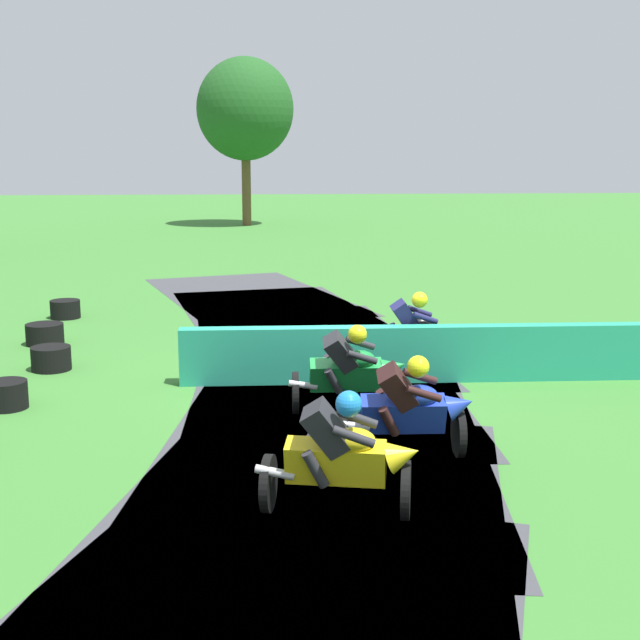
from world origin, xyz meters
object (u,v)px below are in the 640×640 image
object	(u,v)px
motorcycle_fourth_black	(414,335)
motorcycle_chase_blue	(409,409)
motorcycle_lead_yellow	(343,456)
tire_stack_far	(51,358)
tire_stack_extra_b	(65,309)
traffic_cone	(632,352)
tire_stack_mid_b	(7,395)
tire_stack_extra_a	(45,334)
motorcycle_trailing_green	(351,371)

from	to	relation	value
motorcycle_fourth_black	motorcycle_chase_blue	bearing A→B (deg)	-101.03
motorcycle_lead_yellow	tire_stack_far	distance (m)	7.63
tire_stack_far	tire_stack_extra_b	bearing A→B (deg)	99.30
tire_stack_extra_b	traffic_cone	size ratio (longest dim) A/B	1.47
motorcycle_fourth_black	tire_stack_mid_b	bearing A→B (deg)	-166.28
tire_stack_mid_b	tire_stack_far	world-z (taller)	same
motorcycle_chase_blue	tire_stack_extra_a	bearing A→B (deg)	131.22
motorcycle_fourth_black	tire_stack_extra_b	world-z (taller)	motorcycle_fourth_black
motorcycle_lead_yellow	motorcycle_trailing_green	size ratio (longest dim) A/B	1.01
motorcycle_lead_yellow	tire_stack_mid_b	distance (m)	6.05
motorcycle_fourth_black	tire_stack_mid_b	distance (m)	6.36
tire_stack_mid_b	tire_stack_extra_a	world-z (taller)	same
motorcycle_chase_blue	tire_stack_mid_b	world-z (taller)	motorcycle_chase_blue
motorcycle_trailing_green	tire_stack_extra_b	world-z (taller)	motorcycle_trailing_green
motorcycle_trailing_green	tire_stack_far	xyz separation A→B (m)	(-4.77, 2.83, -0.43)
tire_stack_extra_a	motorcycle_chase_blue	bearing A→B (deg)	-48.78
motorcycle_fourth_black	tire_stack_mid_b	world-z (taller)	motorcycle_fourth_black
motorcycle_lead_yellow	traffic_cone	size ratio (longest dim) A/B	3.88
motorcycle_chase_blue	tire_stack_mid_b	size ratio (longest dim) A/B	2.84
motorcycle_lead_yellow	motorcycle_fourth_black	distance (m)	5.84
tire_stack_far	tire_stack_extra_a	distance (m)	2.07
motorcycle_trailing_green	motorcycle_lead_yellow	bearing A→B (deg)	-97.49
tire_stack_mid_b	tire_stack_far	bearing A→B (deg)	86.86
tire_stack_extra_b	motorcycle_trailing_green	bearing A→B (deg)	-53.44
motorcycle_fourth_black	traffic_cone	world-z (taller)	motorcycle_fourth_black
motorcycle_chase_blue	tire_stack_mid_b	bearing A→B (deg)	155.27
motorcycle_fourth_black	motorcycle_trailing_green	bearing A→B (deg)	-120.74
motorcycle_trailing_green	tire_stack_far	size ratio (longest dim) A/B	2.56
tire_stack_far	tire_stack_extra_a	world-z (taller)	same
motorcycle_lead_yellow	tire_stack_extra_b	distance (m)	12.04
motorcycle_trailing_green	tire_stack_mid_b	bearing A→B (deg)	172.69
motorcycle_chase_blue	motorcycle_trailing_green	distance (m)	1.92
motorcycle_fourth_black	traffic_cone	bearing A→B (deg)	5.64
motorcycle_trailing_green	motorcycle_fourth_black	xyz separation A→B (m)	(1.27, 2.13, 0.04)
motorcycle_lead_yellow	motorcycle_chase_blue	world-z (taller)	motorcycle_lead_yellow
motorcycle_fourth_black	tire_stack_extra_a	xyz separation A→B (m)	(-6.62, 2.68, -0.46)
tire_stack_far	tire_stack_extra_b	world-z (taller)	same
motorcycle_chase_blue	motorcycle_fourth_black	xyz separation A→B (m)	(0.78, 3.98, 0.03)
tire_stack_extra_b	tire_stack_extra_a	bearing A→B (deg)	-86.03
motorcycle_lead_yellow	traffic_cone	xyz separation A→B (m)	(5.61, 5.97, -0.43)
motorcycle_chase_blue	motorcycle_fourth_black	distance (m)	4.06
motorcycle_trailing_green	motorcycle_fourth_black	distance (m)	2.48
motorcycle_chase_blue	tire_stack_far	size ratio (longest dim) A/B	2.56
tire_stack_mid_b	motorcycle_trailing_green	bearing A→B (deg)	-7.31
tire_stack_extra_b	tire_stack_mid_b	bearing A→B (deg)	-84.66
tire_stack_mid_b	tire_stack_extra_b	world-z (taller)	same
tire_stack_mid_b	motorcycle_lead_yellow	bearing A→B (deg)	-42.58
tire_stack_mid_b	traffic_cone	xyz separation A→B (m)	(10.05, 1.89, 0.02)
motorcycle_trailing_green	motorcycle_chase_blue	bearing A→B (deg)	-75.14
motorcycle_chase_blue	tire_stack_mid_b	distance (m)	5.94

